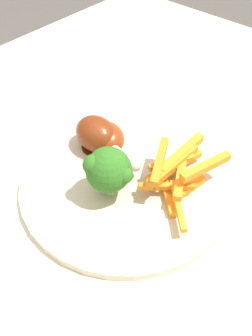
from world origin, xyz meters
name	(u,v)px	position (x,y,z in m)	size (l,w,h in m)	color
ground_plane	(122,324)	(0.00, 0.00, 0.00)	(6.00, 6.00, 0.00)	#4C4742
dining_table	(119,195)	(0.00, 0.00, 0.61)	(1.04, 0.84, 0.71)	silver
dinner_plate	(126,181)	(0.04, 0.05, 0.71)	(0.29, 0.29, 0.01)	beige
broccoli_floret_front	(108,170)	(0.07, 0.05, 0.76)	(0.06, 0.06, 0.07)	#81A15E
carrot_fries_pile	(177,171)	(0.00, 0.11, 0.74)	(0.14, 0.11, 0.04)	orange
chicken_drumstick_near	(106,139)	(0.01, -0.01, 0.74)	(0.07, 0.11, 0.04)	#571D0A
chicken_drumstick_far	(99,136)	(0.02, -0.02, 0.74)	(0.06, 0.13, 0.05)	#4B1809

